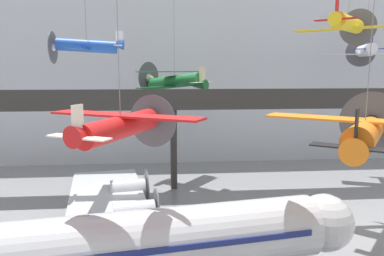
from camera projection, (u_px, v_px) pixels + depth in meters
The scene contains 9 objects.
hangar_back_wall at pixel (170, 72), 49.85m from camera, with size 140.00×3.00×24.11m.
mezzanine_walkway at pixel (174, 105), 37.18m from camera, with size 110.00×3.20×10.57m.
airliner_silver_main at pixel (93, 250), 18.69m from camera, with size 29.96×34.35×10.07m.
suspended_plane_yellow_lowwing at pixel (348, 24), 28.53m from camera, with size 7.15×7.05×5.67m.
suspended_plane_green_biplane at pixel (174, 81), 40.44m from camera, with size 8.14×8.60×10.12m.
suspended_plane_blue_trainer at pixel (87, 46), 28.43m from camera, with size 5.57×6.83×7.21m.
suspended_plane_red_highwing at pixel (121, 126), 16.85m from camera, with size 7.31×6.54×11.42m.
suspended_plane_white_twin at pixel (366, 51), 40.72m from camera, with size 9.33×8.01×7.33m.
suspended_plane_orange_highwing at pixel (365, 133), 17.74m from camera, with size 8.73×8.05×11.98m.
Camera 1 is at (-1.38, -14.54, 12.45)m, focal length 35.00 mm.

